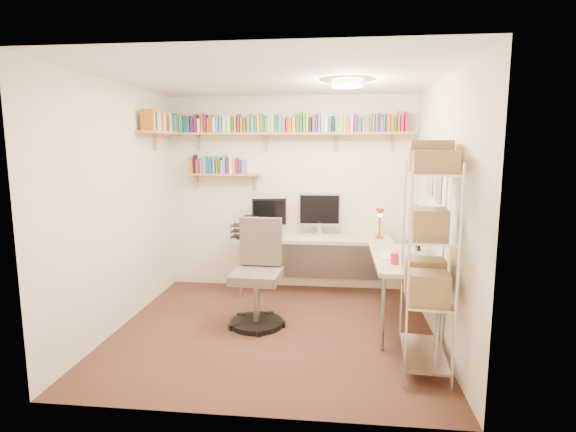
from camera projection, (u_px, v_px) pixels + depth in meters
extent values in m
plane|color=#46271E|center=(274.00, 330.00, 4.60)|extent=(3.20, 3.20, 0.00)
cube|color=#EEE5C2|center=(290.00, 193.00, 5.88)|extent=(3.20, 0.04, 2.50)
cube|color=#EEE5C2|center=(118.00, 207.00, 4.58)|extent=(0.04, 3.00, 2.50)
cube|color=#EEE5C2|center=(441.00, 212.00, 4.23)|extent=(0.04, 3.00, 2.50)
cube|color=#EEE5C2|center=(241.00, 241.00, 2.93)|extent=(3.20, 0.04, 2.50)
cube|color=white|center=(273.00, 77.00, 4.21)|extent=(3.20, 3.00, 0.04)
cube|color=white|center=(430.00, 176.00, 4.73)|extent=(0.01, 0.30, 0.42)
cube|color=silver|center=(438.00, 184.00, 4.34)|extent=(0.01, 0.28, 0.38)
cylinder|color=#FFEAC6|center=(347.00, 84.00, 4.34)|extent=(0.30, 0.30, 0.06)
cube|color=tan|center=(289.00, 134.00, 5.64)|extent=(3.05, 0.25, 0.03)
cube|color=tan|center=(163.00, 133.00, 5.38)|extent=(0.25, 1.00, 0.03)
cube|color=tan|center=(224.00, 174.00, 5.83)|extent=(0.95, 0.20, 0.02)
cube|color=tan|center=(198.00, 139.00, 5.84)|extent=(0.03, 0.20, 0.20)
cube|color=tan|center=(266.00, 139.00, 5.74)|extent=(0.03, 0.20, 0.20)
cube|color=tan|center=(337.00, 139.00, 5.65)|extent=(0.03, 0.20, 0.20)
cube|color=tan|center=(393.00, 139.00, 5.57)|extent=(0.03, 0.20, 0.20)
cube|color=#BE6016|center=(176.00, 125.00, 5.78)|extent=(0.03, 0.15, 0.20)
cube|color=gold|center=(179.00, 123.00, 5.77)|extent=(0.03, 0.14, 0.24)
cube|color=teal|center=(182.00, 124.00, 5.77)|extent=(0.04, 0.14, 0.21)
cube|color=#296622|center=(186.00, 124.00, 5.76)|extent=(0.03, 0.13, 0.21)
cube|color=#1C5B91|center=(189.00, 124.00, 5.76)|extent=(0.04, 0.13, 0.21)
cube|color=#621A53|center=(193.00, 125.00, 5.75)|extent=(0.04, 0.13, 0.19)
cube|color=#621A53|center=(196.00, 124.00, 5.75)|extent=(0.03, 0.15, 0.23)
cube|color=#EFE3D0|center=(200.00, 126.00, 5.74)|extent=(0.04, 0.15, 0.17)
cube|color=#BE6016|center=(203.00, 123.00, 5.74)|extent=(0.02, 0.13, 0.24)
cube|color=#621A53|center=(206.00, 124.00, 5.73)|extent=(0.03, 0.13, 0.23)
cube|color=#BE6016|center=(209.00, 126.00, 5.73)|extent=(0.03, 0.13, 0.18)
cube|color=#BE6016|center=(212.00, 124.00, 5.72)|extent=(0.02, 0.14, 0.22)
cube|color=#EFE3D0|center=(215.00, 125.00, 5.72)|extent=(0.04, 0.12, 0.19)
cube|color=teal|center=(218.00, 124.00, 5.72)|extent=(0.03, 0.14, 0.22)
cube|color=teal|center=(221.00, 124.00, 5.71)|extent=(0.02, 0.13, 0.21)
cube|color=#EFE3D0|center=(225.00, 124.00, 5.71)|extent=(0.04, 0.12, 0.21)
cube|color=#EFE3D0|center=(230.00, 124.00, 5.70)|extent=(0.04, 0.13, 0.20)
cube|color=#296622|center=(233.00, 125.00, 5.70)|extent=(0.03, 0.11, 0.19)
cube|color=gold|center=(236.00, 124.00, 5.69)|extent=(0.03, 0.12, 0.21)
cube|color=#621A53|center=(239.00, 123.00, 5.69)|extent=(0.03, 0.15, 0.23)
cube|color=#BE6016|center=(242.00, 125.00, 5.68)|extent=(0.03, 0.13, 0.19)
cube|color=#296622|center=(245.00, 125.00, 5.68)|extent=(0.03, 0.14, 0.18)
cube|color=#776556|center=(249.00, 123.00, 5.67)|extent=(0.04, 0.14, 0.23)
cube|color=teal|center=(253.00, 125.00, 5.67)|extent=(0.04, 0.11, 0.19)
cube|color=#296622|center=(256.00, 126.00, 5.67)|extent=(0.02, 0.14, 0.17)
cube|color=gold|center=(259.00, 123.00, 5.66)|extent=(0.03, 0.14, 0.24)
cube|color=#776556|center=(262.00, 123.00, 5.65)|extent=(0.03, 0.15, 0.23)
cube|color=#296622|center=(264.00, 124.00, 5.65)|extent=(0.03, 0.12, 0.20)
cube|color=teal|center=(267.00, 125.00, 5.65)|extent=(0.02, 0.12, 0.17)
cube|color=gold|center=(270.00, 124.00, 5.65)|extent=(0.04, 0.12, 0.20)
cube|color=#EFE3D0|center=(273.00, 124.00, 5.64)|extent=(0.03, 0.12, 0.21)
cube|color=#296622|center=(276.00, 124.00, 5.64)|extent=(0.04, 0.13, 0.22)
cube|color=teal|center=(280.00, 123.00, 5.63)|extent=(0.04, 0.11, 0.23)
cube|color=#776556|center=(284.00, 125.00, 5.63)|extent=(0.04, 0.12, 0.18)
cube|color=#BC193D|center=(287.00, 124.00, 5.62)|extent=(0.02, 0.11, 0.20)
cube|color=#BE6016|center=(290.00, 125.00, 5.62)|extent=(0.04, 0.14, 0.18)
cube|color=gold|center=(294.00, 125.00, 5.61)|extent=(0.04, 0.14, 0.18)
cube|color=#296622|center=(298.00, 124.00, 5.61)|extent=(0.04, 0.12, 0.21)
cube|color=#296622|center=(301.00, 122.00, 5.60)|extent=(0.03, 0.15, 0.25)
cube|color=teal|center=(305.00, 124.00, 5.60)|extent=(0.03, 0.12, 0.21)
cube|color=gold|center=(307.00, 122.00, 5.59)|extent=(0.03, 0.15, 0.24)
cube|color=black|center=(311.00, 125.00, 5.59)|extent=(0.03, 0.14, 0.18)
cube|color=#776556|center=(314.00, 125.00, 5.59)|extent=(0.03, 0.11, 0.18)
cube|color=#621A53|center=(317.00, 123.00, 5.58)|extent=(0.03, 0.13, 0.22)
cube|color=teal|center=(319.00, 122.00, 5.58)|extent=(0.03, 0.12, 0.24)
cube|color=#EFE3D0|center=(323.00, 123.00, 5.57)|extent=(0.02, 0.14, 0.22)
cube|color=#EFE3D0|center=(326.00, 125.00, 5.57)|extent=(0.04, 0.14, 0.18)
cube|color=#1C5B91|center=(330.00, 124.00, 5.57)|extent=(0.03, 0.14, 0.20)
cube|color=black|center=(333.00, 124.00, 5.56)|extent=(0.03, 0.12, 0.20)
cube|color=teal|center=(337.00, 125.00, 5.56)|extent=(0.04, 0.12, 0.17)
cube|color=gold|center=(341.00, 124.00, 5.55)|extent=(0.04, 0.14, 0.20)
cube|color=gold|center=(344.00, 122.00, 5.54)|extent=(0.03, 0.14, 0.25)
cube|color=#BE6016|center=(348.00, 125.00, 5.54)|extent=(0.04, 0.14, 0.17)
cube|color=#EFE3D0|center=(352.00, 123.00, 5.53)|extent=(0.03, 0.13, 0.22)
cube|color=#621A53|center=(355.00, 123.00, 5.53)|extent=(0.04, 0.13, 0.22)
cube|color=#1C5B91|center=(359.00, 124.00, 5.53)|extent=(0.04, 0.13, 0.19)
cube|color=#BE6016|center=(363.00, 124.00, 5.52)|extent=(0.04, 0.13, 0.19)
cube|color=teal|center=(367.00, 124.00, 5.52)|extent=(0.04, 0.13, 0.19)
cube|color=#BE6016|center=(370.00, 123.00, 5.51)|extent=(0.02, 0.11, 0.22)
cube|color=teal|center=(373.00, 122.00, 5.51)|extent=(0.03, 0.12, 0.23)
cube|color=#776556|center=(376.00, 123.00, 5.50)|extent=(0.02, 0.13, 0.22)
cube|color=#621A53|center=(379.00, 123.00, 5.50)|extent=(0.03, 0.11, 0.23)
cube|color=teal|center=(381.00, 125.00, 5.50)|extent=(0.03, 0.12, 0.17)
cube|color=#1C5B91|center=(384.00, 123.00, 5.49)|extent=(0.02, 0.12, 0.21)
cube|color=#BE6016|center=(388.00, 123.00, 5.49)|extent=(0.04, 0.12, 0.22)
cube|color=#BE6016|center=(392.00, 123.00, 5.48)|extent=(0.04, 0.11, 0.21)
cube|color=#296622|center=(395.00, 124.00, 5.48)|extent=(0.02, 0.12, 0.18)
cube|color=#BE6016|center=(398.00, 122.00, 5.47)|extent=(0.03, 0.11, 0.25)
cube|color=#BC193D|center=(402.00, 124.00, 5.47)|extent=(0.04, 0.13, 0.19)
cube|color=#BC193D|center=(406.00, 122.00, 5.46)|extent=(0.03, 0.13, 0.24)
cube|color=#BE6016|center=(147.00, 120.00, 4.94)|extent=(0.14, 0.04, 0.23)
cube|color=#621A53|center=(149.00, 121.00, 4.98)|extent=(0.12, 0.02, 0.20)
cube|color=#EFE3D0|center=(150.00, 121.00, 5.01)|extent=(0.11, 0.02, 0.22)
cube|color=#296622|center=(151.00, 121.00, 5.04)|extent=(0.13, 0.02, 0.21)
cube|color=#EFE3D0|center=(153.00, 123.00, 5.08)|extent=(0.13, 0.03, 0.18)
cube|color=#EFE3D0|center=(154.00, 121.00, 5.12)|extent=(0.14, 0.04, 0.22)
cube|color=#BE6016|center=(156.00, 122.00, 5.17)|extent=(0.15, 0.04, 0.20)
cube|color=#776556|center=(158.00, 123.00, 5.22)|extent=(0.14, 0.04, 0.19)
cube|color=#EFE3D0|center=(159.00, 122.00, 5.26)|extent=(0.15, 0.03, 0.22)
cube|color=#BE6016|center=(160.00, 122.00, 5.30)|extent=(0.15, 0.03, 0.22)
cube|color=#BC193D|center=(161.00, 123.00, 5.33)|extent=(0.12, 0.03, 0.20)
cube|color=#621A53|center=(163.00, 124.00, 5.37)|extent=(0.12, 0.04, 0.18)
cube|color=#BE6016|center=(164.00, 124.00, 5.42)|extent=(0.13, 0.04, 0.19)
cube|color=#EFE3D0|center=(166.00, 123.00, 5.46)|extent=(0.14, 0.04, 0.22)
cube|color=#296622|center=(167.00, 125.00, 5.52)|extent=(0.14, 0.03, 0.18)
cube|color=#1C5B91|center=(169.00, 123.00, 5.56)|extent=(0.12, 0.04, 0.21)
cube|color=teal|center=(170.00, 124.00, 5.61)|extent=(0.14, 0.04, 0.21)
cube|color=#296622|center=(171.00, 123.00, 5.64)|extent=(0.15, 0.02, 0.22)
cube|color=teal|center=(172.00, 123.00, 5.68)|extent=(0.13, 0.04, 0.24)
cube|color=#EFE3D0|center=(173.00, 125.00, 5.72)|extent=(0.11, 0.02, 0.19)
cube|color=teal|center=(174.00, 125.00, 5.75)|extent=(0.14, 0.02, 0.20)
cube|color=#BE6016|center=(193.00, 165.00, 5.86)|extent=(0.03, 0.14, 0.21)
cube|color=black|center=(195.00, 164.00, 5.85)|extent=(0.03, 0.12, 0.24)
cube|color=#BC193D|center=(199.00, 166.00, 5.85)|extent=(0.04, 0.14, 0.18)
cube|color=#776556|center=(202.00, 167.00, 5.85)|extent=(0.04, 0.15, 0.18)
cube|color=teal|center=(206.00, 165.00, 5.84)|extent=(0.04, 0.14, 0.22)
cube|color=#1C5B91|center=(209.00, 166.00, 5.84)|extent=(0.02, 0.13, 0.19)
cube|color=#1C5B91|center=(211.00, 165.00, 5.83)|extent=(0.03, 0.14, 0.21)
cube|color=teal|center=(215.00, 165.00, 5.83)|extent=(0.03, 0.15, 0.22)
cube|color=#BE6016|center=(218.00, 166.00, 5.82)|extent=(0.02, 0.11, 0.20)
cube|color=#296622|center=(220.00, 166.00, 5.82)|extent=(0.02, 0.12, 0.20)
cube|color=#EFE3D0|center=(223.00, 167.00, 5.82)|extent=(0.03, 0.12, 0.17)
cube|color=teal|center=(225.00, 164.00, 5.81)|extent=(0.02, 0.14, 0.24)
cube|color=#621A53|center=(228.00, 165.00, 5.81)|extent=(0.03, 0.12, 0.21)
cube|color=#EFE3D0|center=(232.00, 165.00, 5.80)|extent=(0.04, 0.14, 0.23)
cube|color=gold|center=(235.00, 166.00, 5.80)|extent=(0.03, 0.14, 0.19)
cube|color=#BC193D|center=(237.00, 165.00, 5.80)|extent=(0.03, 0.11, 0.21)
cube|color=#621A53|center=(241.00, 167.00, 5.79)|extent=(0.04, 0.14, 0.18)
cube|color=teal|center=(244.00, 167.00, 5.79)|extent=(0.04, 0.12, 0.18)
cube|color=beige|center=(315.00, 238.00, 5.65)|extent=(1.90, 0.60, 0.04)
cube|color=beige|center=(403.00, 259.00, 4.59)|extent=(0.60, 1.30, 0.04)
cylinder|color=gray|center=(241.00, 270.00, 5.55)|extent=(0.04, 0.04, 0.70)
cylinder|color=gray|center=(249.00, 260.00, 6.04)|extent=(0.04, 0.04, 0.70)
cylinder|color=gray|center=(408.00, 264.00, 5.82)|extent=(0.04, 0.04, 0.70)
cylinder|color=gray|center=(383.00, 314.00, 4.09)|extent=(0.04, 0.04, 0.70)
cylinder|color=gray|center=(439.00, 316.00, 4.03)|extent=(0.04, 0.04, 0.70)
cube|color=gray|center=(316.00, 258.00, 5.95)|extent=(1.80, 0.02, 0.55)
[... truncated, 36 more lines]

